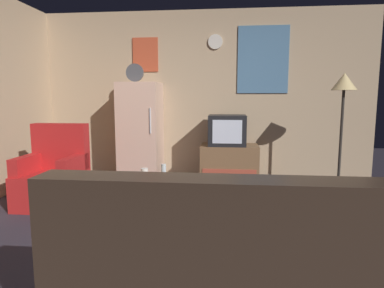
% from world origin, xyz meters
% --- Properties ---
extents(ground_plane, '(12.00, 12.00, 0.00)m').
position_xyz_m(ground_plane, '(0.00, 0.00, 0.00)').
color(ground_plane, '#2D2833').
extents(wall_with_art, '(5.20, 0.12, 2.60)m').
position_xyz_m(wall_with_art, '(0.01, 2.45, 1.31)').
color(wall_with_art, tan).
rests_on(wall_with_art, ground_plane).
extents(fridge, '(0.60, 0.62, 1.77)m').
position_xyz_m(fridge, '(-0.92, 2.10, 0.75)').
color(fridge, beige).
rests_on(fridge, ground_plane).
extents(tv_stand, '(0.84, 0.53, 0.58)m').
position_xyz_m(tv_stand, '(0.43, 2.05, 0.29)').
color(tv_stand, brown).
rests_on(tv_stand, ground_plane).
extents(crt_tv, '(0.54, 0.51, 0.44)m').
position_xyz_m(crt_tv, '(0.39, 2.05, 0.80)').
color(crt_tv, black).
rests_on(crt_tv, tv_stand).
extents(standing_lamp, '(0.32, 0.32, 1.59)m').
position_xyz_m(standing_lamp, '(1.86, 1.63, 1.36)').
color(standing_lamp, '#332D28').
rests_on(standing_lamp, ground_plane).
extents(coffee_table, '(0.72, 0.72, 0.43)m').
position_xyz_m(coffee_table, '(-0.46, 0.49, 0.21)').
color(coffee_table, brown).
rests_on(coffee_table, ground_plane).
extents(wine_glass, '(0.05, 0.05, 0.15)m').
position_xyz_m(wine_glass, '(-0.28, 0.57, 0.50)').
color(wine_glass, silver).
rests_on(wine_glass, coffee_table).
extents(mug_ceramic_white, '(0.08, 0.08, 0.09)m').
position_xyz_m(mug_ceramic_white, '(-0.50, 0.62, 0.47)').
color(mug_ceramic_white, silver).
rests_on(mug_ceramic_white, coffee_table).
extents(mug_ceramic_tan, '(0.08, 0.08, 0.09)m').
position_xyz_m(mug_ceramic_tan, '(-0.37, 0.28, 0.47)').
color(mug_ceramic_tan, tan).
rests_on(mug_ceramic_tan, coffee_table).
extents(remote_control, '(0.15, 0.11, 0.02)m').
position_xyz_m(remote_control, '(-0.28, 0.43, 0.44)').
color(remote_control, black).
rests_on(remote_control, coffee_table).
extents(armchair, '(0.68, 0.68, 0.96)m').
position_xyz_m(armchair, '(-1.67, 0.85, 0.34)').
color(armchair, red).
rests_on(armchair, ground_plane).
extents(couch, '(1.70, 0.80, 0.92)m').
position_xyz_m(couch, '(0.37, -1.19, 0.31)').
color(couch, '#38281E').
rests_on(couch, ground_plane).
extents(book_stack, '(0.22, 0.18, 0.12)m').
position_xyz_m(book_stack, '(1.01, 1.95, 0.06)').
color(book_stack, '#657553').
rests_on(book_stack, ground_plane).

